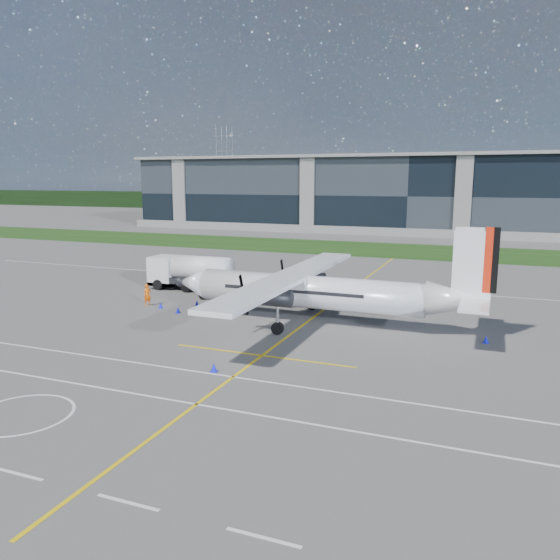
% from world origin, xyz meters
% --- Properties ---
extents(ground, '(400.00, 400.00, 0.00)m').
position_xyz_m(ground, '(0.00, 40.00, 0.00)').
color(ground, '#575553').
rests_on(ground, ground).
extents(grass_strip, '(400.00, 18.00, 0.04)m').
position_xyz_m(grass_strip, '(0.00, 48.00, 0.02)').
color(grass_strip, '#173F11').
rests_on(grass_strip, ground).
extents(terminal_building, '(120.00, 20.00, 15.00)m').
position_xyz_m(terminal_building, '(0.00, 80.00, 7.50)').
color(terminal_building, black).
rests_on(terminal_building, ground).
extents(tree_line, '(400.00, 6.00, 6.00)m').
position_xyz_m(tree_line, '(0.00, 140.00, 3.00)').
color(tree_line, black).
rests_on(tree_line, ground).
extents(pylon_west, '(9.00, 4.60, 30.00)m').
position_xyz_m(pylon_west, '(-80.00, 150.00, 15.00)').
color(pylon_west, gray).
rests_on(pylon_west, ground).
extents(yellow_taxiway_centerline, '(0.20, 70.00, 0.01)m').
position_xyz_m(yellow_taxiway_centerline, '(3.00, 10.00, 0.01)').
color(yellow_taxiway_centerline, yellow).
rests_on(yellow_taxiway_centerline, ground).
extents(white_lane_line, '(90.00, 0.15, 0.01)m').
position_xyz_m(white_lane_line, '(0.00, -14.00, 0.01)').
color(white_lane_line, white).
rests_on(white_lane_line, ground).
extents(turboprop_aircraft, '(24.68, 25.59, 7.68)m').
position_xyz_m(turboprop_aircraft, '(3.96, 2.65, 3.84)').
color(turboprop_aircraft, white).
rests_on(turboprop_aircraft, ground).
extents(fuel_tanker_truck, '(9.08, 2.95, 3.40)m').
position_xyz_m(fuel_tanker_truck, '(-12.30, 10.23, 1.70)').
color(fuel_tanker_truck, silver).
rests_on(fuel_tanker_truck, ground).
extents(baggage_tug, '(3.08, 1.85, 1.85)m').
position_xyz_m(baggage_tug, '(-7.47, 7.50, 0.92)').
color(baggage_tug, silver).
rests_on(baggage_tug, ground).
extents(ground_crew_person, '(0.95, 1.06, 2.14)m').
position_xyz_m(ground_crew_person, '(-11.64, 2.88, 1.07)').
color(ground_crew_person, '#F25907').
rests_on(ground_crew_person, ground).
extents(safety_cone_portwing, '(0.36, 0.36, 0.50)m').
position_xyz_m(safety_cone_portwing, '(1.59, -9.63, 0.25)').
color(safety_cone_portwing, '#0E15EE').
rests_on(safety_cone_portwing, ground).
extents(safety_cone_nose_stbd, '(0.36, 0.36, 0.50)m').
position_xyz_m(safety_cone_nose_stbd, '(-7.56, 4.22, 0.25)').
color(safety_cone_nose_stbd, '#0E15EE').
rests_on(safety_cone_nose_stbd, ground).
extents(safety_cone_fwd, '(0.36, 0.36, 0.50)m').
position_xyz_m(safety_cone_fwd, '(-10.03, 2.42, 0.25)').
color(safety_cone_fwd, '#0E15EE').
rests_on(safety_cone_fwd, ground).
extents(safety_cone_nose_port, '(0.36, 0.36, 0.50)m').
position_xyz_m(safety_cone_nose_port, '(-7.76, 1.50, 0.25)').
color(safety_cone_nose_port, '#0E15EE').
rests_on(safety_cone_nose_port, ground).
extents(safety_cone_stbdwing, '(0.36, 0.36, 0.50)m').
position_xyz_m(safety_cone_stbdwing, '(0.99, 15.35, 0.25)').
color(safety_cone_stbdwing, '#0E15EE').
rests_on(safety_cone_stbdwing, ground).
extents(safety_cone_tail, '(0.36, 0.36, 0.50)m').
position_xyz_m(safety_cone_tail, '(15.85, 1.95, 0.25)').
color(safety_cone_tail, '#0E15EE').
rests_on(safety_cone_tail, ground).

